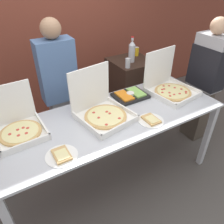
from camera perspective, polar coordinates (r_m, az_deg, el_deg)
ground_plane at (r=2.78m, az=0.00°, el=-16.68°), size 16.00×16.00×0.00m
brick_wall_behind at (r=3.42m, az=-15.57°, el=20.22°), size 10.00×0.06×2.80m
buffet_table at (r=2.22m, az=0.00°, el=-3.37°), size 2.31×0.84×0.91m
pizza_box_near_right at (r=2.11m, az=-2.74°, el=0.73°), size 0.54×0.55×0.46m
pizza_box_near_left at (r=2.61m, az=14.73°, el=6.60°), size 0.53×0.54×0.46m
pizza_box_far_left at (r=2.08m, az=-23.35°, el=-3.24°), size 0.42×0.44×0.40m
paper_plate_front_right at (r=2.12m, az=10.16°, el=-2.04°), size 0.25×0.25×0.03m
paper_plate_front_center at (r=1.77m, az=-13.02°, el=-10.92°), size 0.26×0.26×0.03m
veggie_tray at (r=2.47m, az=4.79°, el=4.41°), size 0.36×0.29×0.05m
sideboard_podium at (r=3.37m, az=4.71°, el=5.04°), size 0.57×0.56×1.04m
soda_bottle at (r=3.05m, az=5.19°, el=15.57°), size 0.09×0.09×0.34m
soda_can_silver at (r=2.88m, az=4.14°, el=12.63°), size 0.07×0.07×0.12m
soda_can_colored at (r=3.31m, az=6.41°, el=15.45°), size 0.07×0.07×0.12m
person_guest_plaid at (r=2.64m, az=-13.37°, el=4.99°), size 0.40×0.22×1.74m
person_server_vest at (r=3.10m, az=23.22°, el=8.27°), size 0.24×0.42×1.68m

